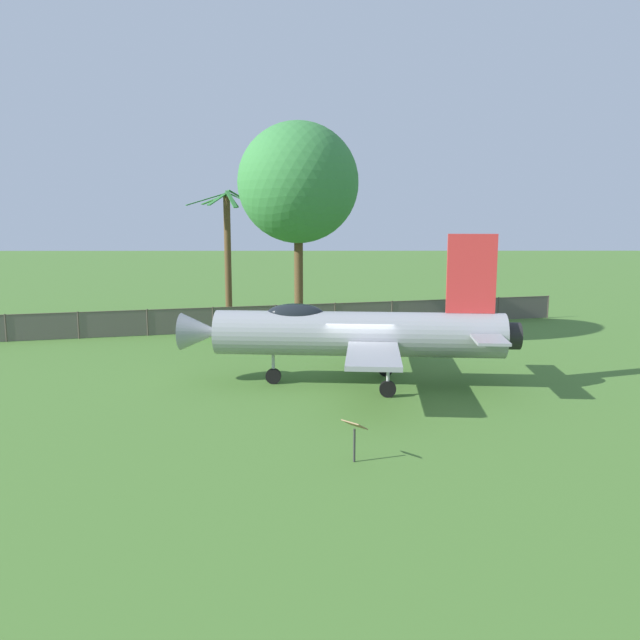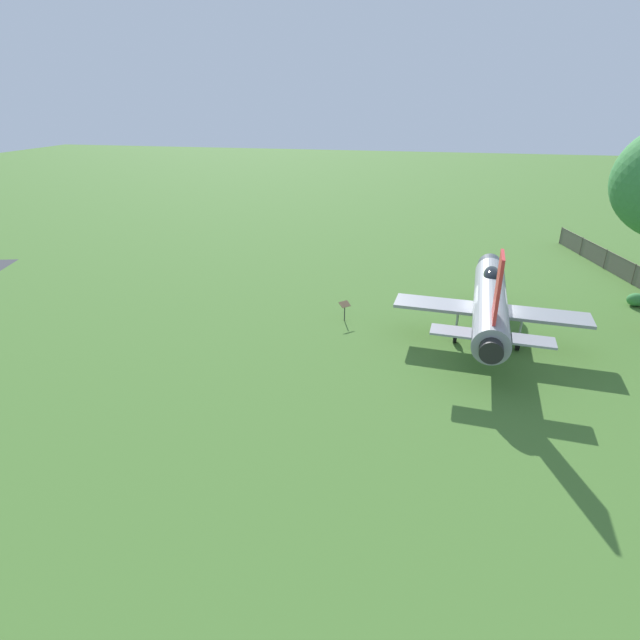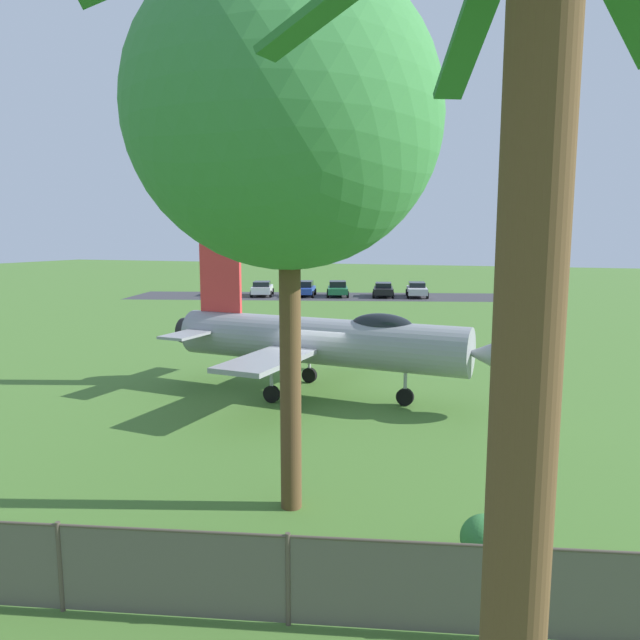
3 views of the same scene
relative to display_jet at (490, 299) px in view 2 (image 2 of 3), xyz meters
The scene contains 4 objects.
ground_plane 2.09m from the display_jet, 94.73° to the right, with size 200.00×200.00×0.00m, color #47722D.
display_jet is the anchor object (origin of this frame).
shrub_near_fence 11.34m from the display_jet, 33.50° to the left, with size 1.06×0.92×0.80m.
info_plaque 7.88m from the display_jet, behind, with size 0.70×0.71×1.14m.
Camera 2 is at (-3.59, -25.82, 11.85)m, focal length 28.50 mm.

